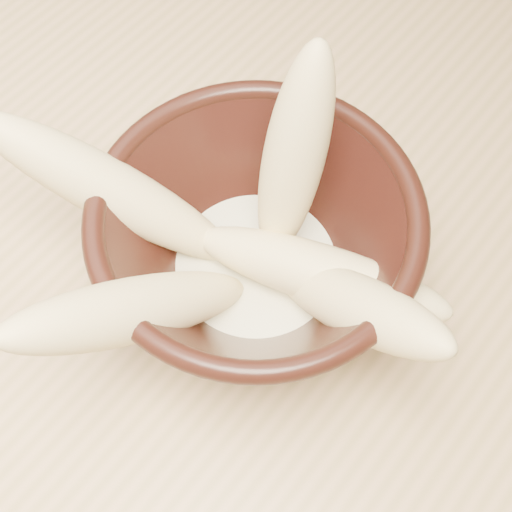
{
  "coord_description": "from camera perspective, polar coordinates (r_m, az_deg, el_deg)",
  "views": [
    {
      "loc": [
        0.27,
        -0.23,
        1.2
      ],
      "look_at": [
        0.13,
        -0.07,
        0.8
      ],
      "focal_mm": 50.0,
      "sensor_mm": 36.0,
      "label": 1
    }
  ],
  "objects": [
    {
      "name": "table",
      "position": [
        0.64,
        -5.25,
        5.45
      ],
      "size": [
        1.2,
        0.8,
        0.75
      ],
      "color": "tan",
      "rests_on": "ground"
    },
    {
      "name": "bowl",
      "position": [
        0.44,
        -0.0,
        0.56
      ],
      "size": [
        0.2,
        0.2,
        0.11
      ],
      "rotation": [
        0.0,
        0.0,
        0.17
      ],
      "color": "black",
      "rests_on": "table"
    },
    {
      "name": "milk_puddle",
      "position": [
        0.47,
        0.0,
        -1.0
      ],
      "size": [
        0.11,
        0.11,
        0.02
      ],
      "primitive_type": "cylinder",
      "color": "beige",
      "rests_on": "bowl"
    },
    {
      "name": "banana_upright",
      "position": [
        0.42,
        3.05,
        7.87
      ],
      "size": [
        0.06,
        0.09,
        0.16
      ],
      "primitive_type": "ellipsoid",
      "rotation": [
        0.35,
        0.0,
        3.39
      ],
      "color": "#E7CA88",
      "rests_on": "bowl"
    },
    {
      "name": "banana_left",
      "position": [
        0.44,
        -11.38,
        5.11
      ],
      "size": [
        0.17,
        0.11,
        0.13
      ],
      "primitive_type": "ellipsoid",
      "rotation": [
        0.94,
        0.0,
        -1.12
      ],
      "color": "#E7CA88",
      "rests_on": "bowl"
    },
    {
      "name": "banana_right",
      "position": [
        0.41,
        8.07,
        -3.99
      ],
      "size": [
        0.14,
        0.06,
        0.11
      ],
      "primitive_type": "ellipsoid",
      "rotation": [
        0.96,
        0.0,
        1.44
      ],
      "color": "#E7CA88",
      "rests_on": "bowl"
    },
    {
      "name": "banana_across",
      "position": [
        0.44,
        5.14,
        -1.41
      ],
      "size": [
        0.17,
        0.09,
        0.05
      ],
      "primitive_type": "ellipsoid",
      "rotation": [
        1.5,
        0.0,
        1.88
      ],
      "color": "#E7CA88",
      "rests_on": "bowl"
    },
    {
      "name": "banana_front",
      "position": [
        0.4,
        -9.55,
        -4.24
      ],
      "size": [
        0.08,
        0.16,
        0.13
      ],
      "primitive_type": "ellipsoid",
      "rotation": [
        0.92,
        0.0,
        -0.3
      ],
      "color": "#E7CA88",
      "rests_on": "bowl"
    }
  ]
}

